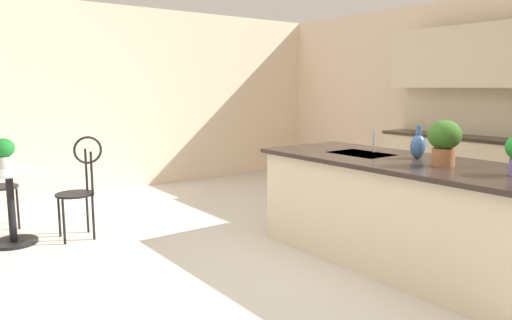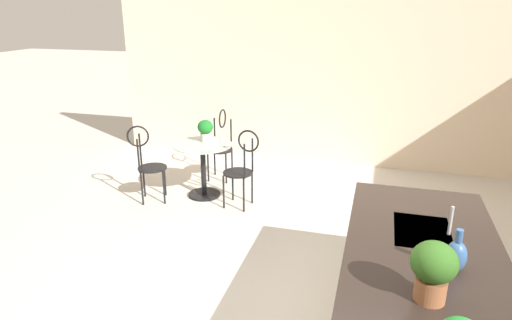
{
  "view_description": "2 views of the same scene",
  "coord_description": "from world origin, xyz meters",
  "px_view_note": "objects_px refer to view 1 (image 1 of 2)",
  "views": [
    {
      "loc": [
        2.69,
        -2.57,
        1.54
      ],
      "look_at": [
        -0.52,
        -0.17,
        0.92
      ],
      "focal_mm": 33.59,
      "sensor_mm": 36.0,
      "label": 1
    },
    {
      "loc": [
        2.92,
        0.47,
        2.5
      ],
      "look_at": [
        -1.62,
        -0.81,
        0.86
      ],
      "focal_mm": 31.51,
      "sensor_mm": 36.0,
      "label": 2
    }
  ],
  "objects_px": {
    "bistro_table": "(11,200)",
    "vase_on_counter": "(418,146)",
    "chair_near_window": "(80,183)",
    "potted_plant_on_table": "(3,151)",
    "potted_plant_counter_near": "(444,140)"
  },
  "relations": [
    {
      "from": "bistro_table",
      "to": "vase_on_counter",
      "type": "xyz_separation_m",
      "value": [
        2.63,
        2.77,
        0.58
      ]
    },
    {
      "from": "potted_plant_counter_near",
      "to": "vase_on_counter",
      "type": "distance_m",
      "value": 0.4
    },
    {
      "from": "potted_plant_on_table",
      "to": "potted_plant_counter_near",
      "type": "relative_size",
      "value": 0.82
    },
    {
      "from": "chair_near_window",
      "to": "bistro_table",
      "type": "bearing_deg",
      "value": -107.96
    },
    {
      "from": "potted_plant_on_table",
      "to": "bistro_table",
      "type": "bearing_deg",
      "value": 2.8
    },
    {
      "from": "potted_plant_counter_near",
      "to": "vase_on_counter",
      "type": "relative_size",
      "value": 1.25
    },
    {
      "from": "bistro_table",
      "to": "chair_near_window",
      "type": "relative_size",
      "value": 0.77
    },
    {
      "from": "potted_plant_on_table",
      "to": "vase_on_counter",
      "type": "distance_m",
      "value": 3.92
    },
    {
      "from": "chair_near_window",
      "to": "vase_on_counter",
      "type": "xyz_separation_m",
      "value": [
        2.43,
        2.16,
        0.46
      ]
    },
    {
      "from": "potted_plant_counter_near",
      "to": "bistro_table",
      "type": "bearing_deg",
      "value": -138.96
    },
    {
      "from": "chair_near_window",
      "to": "potted_plant_on_table",
      "type": "relative_size",
      "value": 3.53
    },
    {
      "from": "potted_plant_on_table",
      "to": "chair_near_window",
      "type": "bearing_deg",
      "value": 61.33
    },
    {
      "from": "chair_near_window",
      "to": "potted_plant_on_table",
      "type": "distance_m",
      "value": 0.78
    },
    {
      "from": "bistro_table",
      "to": "chair_near_window",
      "type": "xyz_separation_m",
      "value": [
        0.2,
        0.61,
        0.13
      ]
    },
    {
      "from": "bistro_table",
      "to": "vase_on_counter",
      "type": "relative_size",
      "value": 2.78
    }
  ]
}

